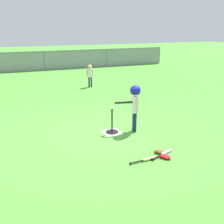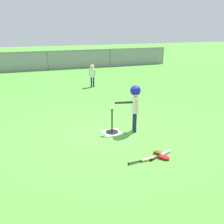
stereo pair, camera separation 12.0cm
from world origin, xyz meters
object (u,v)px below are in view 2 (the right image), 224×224
at_px(glove_by_plate, 164,157).
at_px(spare_bat_wood, 145,160).
at_px(baseball_on_tee, 112,108).
at_px(glove_near_bats, 159,152).
at_px(batting_tee, 112,129).
at_px(spare_bat_silver, 164,154).
at_px(fielder_deep_right, 92,73).
at_px(batter_child, 135,99).

bearing_deg(glove_by_plate, spare_bat_wood, 172.90).
relative_size(baseball_on_tee, glove_near_bats, 0.28).
height_order(baseball_on_tee, spare_bat_wood, baseball_on_tee).
distance_m(batting_tee, baseball_on_tee, 0.56).
relative_size(spare_bat_silver, glove_by_plate, 2.31).
height_order(fielder_deep_right, spare_bat_silver, fielder_deep_right).
xyz_separation_m(batting_tee, glove_near_bats, (0.54, -1.44, -0.06)).
bearing_deg(spare_bat_silver, glove_near_bats, 130.28).
relative_size(batting_tee, baseball_on_tee, 8.32).
relative_size(baseball_on_tee, spare_bat_silver, 0.12).
height_order(fielder_deep_right, glove_by_plate, fielder_deep_right).
distance_m(fielder_deep_right, glove_by_plate, 6.85).
xyz_separation_m(spare_bat_wood, glove_near_bats, (0.43, 0.18, 0.01)).
bearing_deg(batter_child, fielder_deep_right, 85.51).
relative_size(batting_tee, glove_by_plate, 2.31).
xyz_separation_m(batter_child, glove_near_bats, (-0.02, -1.31, -0.83)).
distance_m(baseball_on_tee, fielder_deep_right, 5.23).
distance_m(spare_bat_wood, glove_near_bats, 0.46).
bearing_deg(baseball_on_tee, glove_by_plate, -72.36).
bearing_deg(fielder_deep_right, spare_bat_silver, -93.17).
bearing_deg(batter_child, glove_by_plate, -91.08).
bearing_deg(spare_bat_silver, baseball_on_tee, 111.73).
bearing_deg(spare_bat_wood, batter_child, 73.24).
height_order(spare_bat_wood, glove_by_plate, glove_by_plate).
height_order(batting_tee, fielder_deep_right, fielder_deep_right).
xyz_separation_m(batter_child, spare_bat_wood, (-0.45, -1.49, -0.83)).
distance_m(batting_tee, glove_near_bats, 1.54).
bearing_deg(glove_by_plate, batter_child, 88.92).
relative_size(fielder_deep_right, glove_near_bats, 3.66).
xyz_separation_m(spare_bat_silver, glove_near_bats, (-0.07, 0.08, 0.01)).
relative_size(spare_bat_wood, glove_by_plate, 2.20).
height_order(spare_bat_wood, glove_near_bats, glove_near_bats).
bearing_deg(glove_by_plate, fielder_deep_right, 86.28).
bearing_deg(spare_bat_wood, baseball_on_tee, 93.90).
bearing_deg(glove_by_plate, glove_near_bats, 88.57).
distance_m(batter_child, glove_by_plate, 1.75).
bearing_deg(glove_near_bats, spare_bat_wood, -157.04).
relative_size(batter_child, fielder_deep_right, 1.23).
bearing_deg(baseball_on_tee, batting_tee, 180.00).
relative_size(batter_child, glove_near_bats, 4.50).
height_order(batting_tee, glove_near_bats, batting_tee).
xyz_separation_m(batting_tee, spare_bat_silver, (0.60, -1.52, -0.06)).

